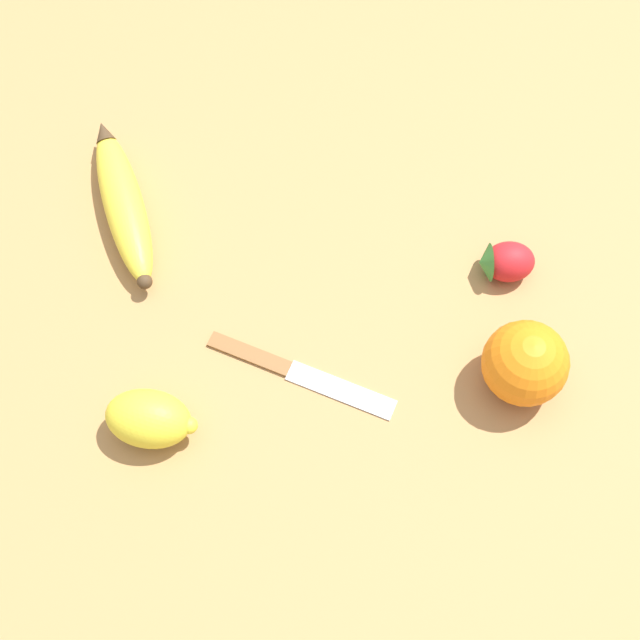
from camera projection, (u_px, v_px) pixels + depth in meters
The scene contains 6 objects.
ground_plane at pixel (311, 247), 0.95m from camera, with size 3.00×3.00×0.00m, color #A87A47.
banana at pixel (123, 204), 0.95m from camera, with size 0.21×0.10×0.04m.
orange at pixel (525, 363), 0.85m from camera, with size 0.08×0.08×0.08m.
strawberry at pixel (505, 262), 0.92m from camera, with size 0.07×0.07×0.04m.
lemon at pixel (149, 419), 0.84m from camera, with size 0.10×0.10×0.06m.
paring_knife at pixel (293, 371), 0.89m from camera, with size 0.18×0.12×0.01m.
Camera 1 is at (-0.40, 0.27, 0.83)m, focal length 50.00 mm.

